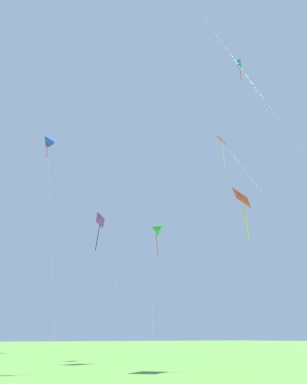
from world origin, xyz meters
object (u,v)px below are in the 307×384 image
kite_purple_streamer (100,228)px  kite_green_small (156,229)px  kite_teal_box (243,70)px  kite_blue_delta (48,140)px  kite_red_high (244,207)px  kite_pink_low (226,149)px

kite_purple_streamer → kite_green_small: bearing=-95.6°
kite_teal_box → kite_blue_delta: 28.92m
kite_purple_streamer → kite_red_high: bearing=-93.7°
kite_green_small → kite_blue_delta: kite_blue_delta is taller
kite_green_small → kite_purple_streamer: kite_purple_streamer is taller
kite_red_high → kite_teal_box: bearing=11.8°
kite_teal_box → kite_red_high: size_ratio=2.20×
kite_pink_low → kite_purple_streamer: size_ratio=1.13×
kite_red_high → kite_blue_delta: 33.18m
kite_purple_streamer → kite_red_high: (-1.97, -30.66, -6.68)m
kite_pink_low → kite_purple_streamer: (-3.44, 24.17, -3.02)m
kite_blue_delta → kite_green_small: bearing=-61.3°
kite_pink_low → kite_teal_box: (-2.99, -5.98, 4.54)m
kite_pink_low → kite_green_small: (-5.29, 5.49, -8.26)m
kite_teal_box → kite_purple_streamer: (-0.46, 30.15, -7.56)m
kite_pink_low → kite_blue_delta: (-13.64, 20.76, 7.38)m
kite_green_small → kite_purple_streamer: 19.49m
kite_teal_box → kite_purple_streamer: size_ratio=1.34×
kite_pink_low → kite_red_high: (-5.42, -6.48, -9.69)m
kite_blue_delta → kite_teal_box: bearing=-68.3°
kite_green_small → kite_teal_box: 17.34m
kite_green_small → kite_purple_streamer: bearing=84.4°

